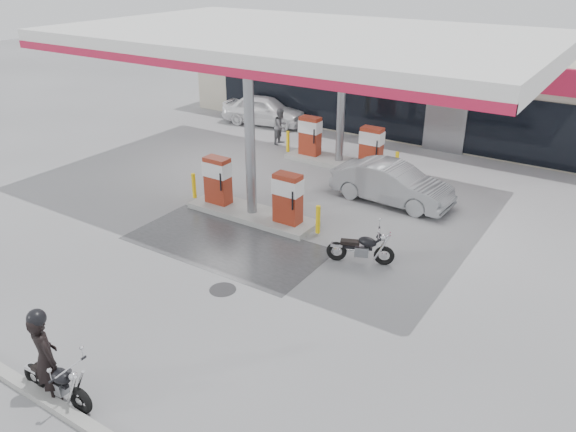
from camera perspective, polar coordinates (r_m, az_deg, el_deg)
name	(u,v)px	position (r m, az deg, el deg)	size (l,w,h in m)	color
ground	(213,240)	(17.16, -7.62, -2.43)	(90.00, 90.00, 0.00)	gray
wet_patch	(226,244)	(16.87, -6.32, -2.86)	(6.00, 3.00, 0.00)	#4C4C4F
drain_cover	(223,290)	(14.71, -6.65, -7.43)	(0.70, 0.70, 0.01)	#38383A
store_building	(416,81)	(29.73, 12.83, 13.18)	(22.00, 8.22, 4.00)	beige
canopy	(302,40)	(19.44, 1.40, 17.44)	(16.00, 10.02, 5.51)	silver
pump_island_near	(252,197)	(18.26, -3.71, 1.98)	(5.14, 1.30, 1.78)	#9E9E99
pump_island_far	(339,148)	(23.02, 5.25, 6.92)	(5.14, 1.30, 1.78)	#9E9E99
main_motorcycle	(57,383)	(12.05, -22.39, -15.38)	(1.88, 0.72, 0.97)	black
biker_main	(45,358)	(11.87, -23.42, -13.07)	(0.69, 0.46, 1.90)	black
parked_motorcycle	(362,249)	(15.74, 7.49, -3.33)	(1.81, 0.94, 0.98)	black
sedan_white	(264,110)	(28.66, -2.43, 10.71)	(1.72, 4.28, 1.46)	white
attendant	(281,126)	(25.54, -0.73, 9.09)	(0.78, 0.61, 1.61)	slate
hatchback_silver	(392,184)	(19.66, 10.52, 3.26)	(1.46, 4.18, 1.38)	gray
parked_car_left	(276,99)	(31.60, -1.25, 11.81)	(1.60, 3.94, 1.14)	#591315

